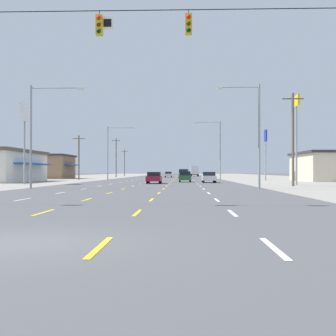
{
  "coord_description": "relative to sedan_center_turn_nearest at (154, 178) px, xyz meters",
  "views": [
    {
      "loc": [
        3.43,
        -9.53,
        1.54
      ],
      "look_at": [
        0.34,
        84.13,
        2.24
      ],
      "focal_mm": 47.97,
      "sensor_mm": 36.0,
      "label": 1
    }
  ],
  "objects": [
    {
      "name": "sedan_center_turn_farther",
      "position": [
        -0.05,
        57.8,
        0.0
      ],
      "size": [
        1.8,
        4.5,
        1.46
      ],
      "color": "silver",
      "rests_on": "ground"
    },
    {
      "name": "sedan_center_turn_nearest",
      "position": [
        0.0,
        0.0,
        0.0
      ],
      "size": [
        1.8,
        4.5,
        1.46
      ],
      "color": "maroon",
      "rests_on": "ground"
    },
    {
      "name": "utility_pole_left_row_1",
      "position": [
        -15.38,
        24.93,
        3.49
      ],
      "size": [
        2.2,
        0.26,
        8.11
      ],
      "color": "brown",
      "rests_on": "ground"
    },
    {
      "name": "ground_plane",
      "position": [
        0.17,
        19.23,
        -0.76
      ],
      "size": [
        572.0,
        572.0,
        0.0
      ],
      "primitive_type": "plane",
      "color": "#4C4C4F"
    },
    {
      "name": "utility_pole_left_row_3",
      "position": [
        -15.48,
        89.93,
        3.78
      ],
      "size": [
        2.2,
        0.26,
        8.68
      ],
      "color": "brown",
      "rests_on": "ground"
    },
    {
      "name": "streetlight_right_row_0",
      "position": [
        9.94,
        -16.7,
        4.58
      ],
      "size": [
        3.84,
        0.26,
        9.22
      ],
      "color": "gray",
      "rests_on": "ground"
    },
    {
      "name": "streetlight_left_row_1",
      "position": [
        -9.4,
        24.32,
        4.97
      ],
      "size": [
        5.08,
        0.26,
        9.69
      ],
      "color": "gray",
      "rests_on": "ground"
    },
    {
      "name": "sedan_far_right_near",
      "position": [
        7.14,
        4.69,
        0.0
      ],
      "size": [
        1.8,
        4.5,
        1.46
      ],
      "color": "white",
      "rests_on": "ground"
    },
    {
      "name": "hatchback_inner_right_mid",
      "position": [
        3.92,
        7.94,
        0.03
      ],
      "size": [
        1.72,
        3.9,
        1.54
      ],
      "color": "#235B2D",
      "rests_on": "ground"
    },
    {
      "name": "storefront_left_row_2",
      "position": [
        -26.44,
        38.57,
        1.82
      ],
      "size": [
        13.25,
        12.23,
        5.1
      ],
      "color": "#8C6B4C",
      "rests_on": "ground"
    },
    {
      "name": "lot_apron_left",
      "position": [
        -24.58,
        19.23,
        -0.75
      ],
      "size": [
        28.0,
        440.0,
        0.01
      ],
      "primitive_type": "cube",
      "color": "gray",
      "rests_on": "ground"
    },
    {
      "name": "sedan_inner_right_far",
      "position": [
        3.49,
        47.71,
        0.0
      ],
      "size": [
        1.8,
        4.5,
        1.46
      ],
      "color": "black",
      "rests_on": "ground"
    },
    {
      "name": "utility_pole_left_row_2",
      "position": [
        -13.64,
        58.95,
        4.48
      ],
      "size": [
        2.2,
        0.26,
        10.07
      ],
      "color": "brown",
      "rests_on": "ground"
    },
    {
      "name": "utility_pole_right_row_0",
      "position": [
        15.06,
        -9.34,
        4.29
      ],
      "size": [
        2.2,
        0.26,
        9.69
      ],
      "color": "brown",
      "rests_on": "ground"
    },
    {
      "name": "lane_markings",
      "position": [
        0.17,
        57.73,
        -0.75
      ],
      "size": [
        10.64,
        227.6,
        0.01
      ],
      "color": "white",
      "rests_on": "ground"
    },
    {
      "name": "lot_apron_right",
      "position": [
        24.92,
        19.23,
        -0.75
      ],
      "size": [
        28.0,
        440.0,
        0.01
      ],
      "primitive_type": "cube",
      "color": "gray",
      "rests_on": "ground"
    },
    {
      "name": "pole_sign_left_row_1",
      "position": [
        -15.19,
        -3.74,
        6.85
      ],
      "size": [
        0.24,
        2.73,
        9.67
      ],
      "color": "gray",
      "rests_on": "ground"
    },
    {
      "name": "pole_sign_right_row_1",
      "position": [
        16.3,
        -5.78,
        6.74
      ],
      "size": [
        0.24,
        2.37,
        10.01
      ],
      "color": "gray",
      "rests_on": "ground"
    },
    {
      "name": "pole_sign_right_row_2",
      "position": [
        17.4,
        18.83,
        5.53
      ],
      "size": [
        0.24,
        1.74,
        8.44
      ],
      "color": "gray",
      "rests_on": "ground"
    },
    {
      "name": "streetlight_right_row_1",
      "position": [
        9.84,
        24.32,
        5.41
      ],
      "size": [
        4.78,
        0.26,
        10.61
      ],
      "color": "gray",
      "rests_on": "ground"
    },
    {
      "name": "suv_inner_right_midfar",
      "position": [
        3.76,
        34.02,
        0.27
      ],
      "size": [
        1.98,
        4.9,
        1.98
      ],
      "color": "silver",
      "rests_on": "ground"
    },
    {
      "name": "storefront_right_row_1",
      "position": [
        27.49,
        15.85,
        1.58
      ],
      "size": [
        10.91,
        14.83,
        4.64
      ],
      "color": "beige",
      "rests_on": "ground"
    },
    {
      "name": "signal_span_wire",
      "position": [
        -0.07,
        -35.88,
        4.92
      ],
      "size": [
        24.8,
        0.53,
        9.98
      ],
      "color": "brown",
      "rests_on": "ground"
    },
    {
      "name": "box_truck_far_right_farthest",
      "position": [
        7.26,
        82.38,
        1.08
      ],
      "size": [
        2.4,
        7.2,
        3.23
      ],
      "color": "#B28C33",
      "rests_on": "ground"
    },
    {
      "name": "streetlight_left_row_0",
      "position": [
        -9.42,
        -16.7,
        4.71
      ],
      "size": [
        4.88,
        0.26,
        9.24
      ],
      "color": "gray",
      "rests_on": "ground"
    }
  ]
}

